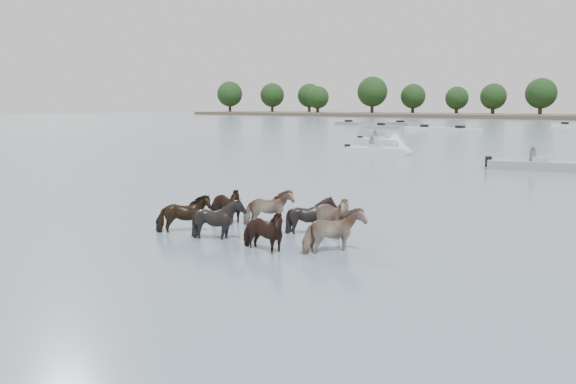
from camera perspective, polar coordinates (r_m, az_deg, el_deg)
The scene contains 7 objects.
ground at distance 15.09m, azimuth -0.33°, elevation -5.40°, with size 400.00×400.00×0.00m, color slate.
shoreline at distance 179.82m, azimuth 12.56°, elevation 7.12°, with size 160.00×30.00×1.00m, color #4C4233.
pony_herd at distance 16.46m, azimuth -2.13°, elevation -2.66°, with size 6.17×3.79×1.38m.
motorboat_a at distance 44.14m, azimuth 9.28°, elevation 3.84°, with size 5.15×2.74×1.92m.
motorboat_b at distance 35.95m, azimuth 23.98°, elevation 2.24°, with size 6.07×3.06×1.92m.
motorboat_f at distance 54.88m, azimuth 9.19°, elevation 4.70°, with size 5.28×2.43×1.92m.
treeline at distance 182.00m, azimuth 12.81°, elevation 9.09°, with size 150.68×21.25×12.25m.
Camera 1 is at (9.22, -11.40, 3.57)m, focal length 37.57 mm.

